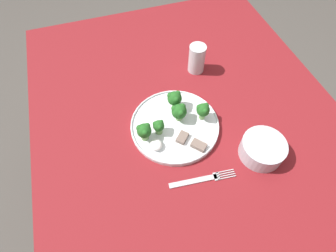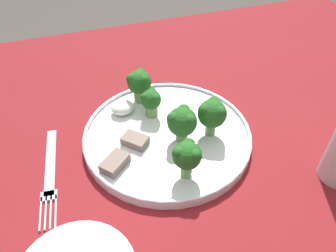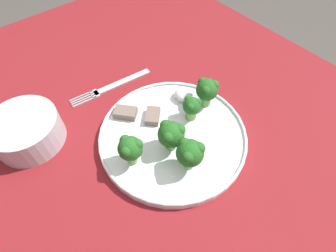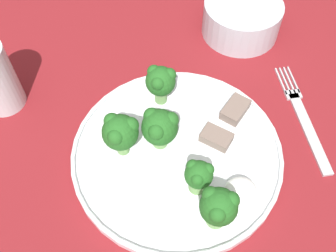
% 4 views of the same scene
% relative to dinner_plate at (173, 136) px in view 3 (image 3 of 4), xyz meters
% --- Properties ---
extents(table, '(1.26, 1.01, 0.75)m').
position_rel_dinner_plate_xyz_m(table, '(-0.03, 0.06, -0.10)').
color(table, maroon).
rests_on(table, ground_plane).
extents(dinner_plate, '(0.28, 0.28, 0.02)m').
position_rel_dinner_plate_xyz_m(dinner_plate, '(0.00, 0.00, 0.00)').
color(dinner_plate, white).
rests_on(dinner_plate, table).
extents(fork, '(0.04, 0.19, 0.00)m').
position_rel_dinner_plate_xyz_m(fork, '(0.20, 0.02, -0.01)').
color(fork, '#B2B2B7').
rests_on(fork, table).
extents(cream_bowl, '(0.13, 0.13, 0.06)m').
position_rel_dinner_plate_xyz_m(cream_bowl, '(0.17, 0.21, 0.02)').
color(cream_bowl, '#B7BCC6').
rests_on(cream_bowl, table).
extents(broccoli_floret_near_rim_left, '(0.05, 0.05, 0.07)m').
position_rel_dinner_plate_xyz_m(broccoli_floret_near_rim_left, '(-0.07, 0.02, 0.05)').
color(broccoli_floret_near_rim_left, '#709E56').
rests_on(broccoli_floret_near_rim_left, dinner_plate).
extents(broccoli_floret_center_left, '(0.04, 0.04, 0.06)m').
position_rel_dinner_plate_xyz_m(broccoli_floret_center_left, '(0.00, 0.09, 0.04)').
color(broccoli_floret_center_left, '#709E56').
rests_on(broccoli_floret_center_left, dinner_plate).
extents(broccoli_floret_back_left, '(0.04, 0.04, 0.05)m').
position_rel_dinner_plate_xyz_m(broccoli_floret_back_left, '(0.01, -0.06, 0.03)').
color(broccoli_floret_back_left, '#709E56').
rests_on(broccoli_floret_back_left, dinner_plate).
extents(broccoli_floret_front_left, '(0.05, 0.05, 0.06)m').
position_rel_dinner_plate_xyz_m(broccoli_floret_front_left, '(-0.02, 0.02, 0.04)').
color(broccoli_floret_front_left, '#709E56').
rests_on(broccoli_floret_front_left, dinner_plate).
extents(broccoli_floret_center_back, '(0.05, 0.04, 0.06)m').
position_rel_dinner_plate_xyz_m(broccoli_floret_center_back, '(0.02, -0.10, 0.04)').
color(broccoli_floret_center_back, '#709E56').
rests_on(broccoli_floret_center_back, dinner_plate).
extents(meat_slice_front_slice, '(0.05, 0.05, 0.02)m').
position_rel_dinner_plate_xyz_m(meat_slice_front_slice, '(0.10, 0.04, 0.01)').
color(meat_slice_front_slice, '#756056').
rests_on(meat_slice_front_slice, dinner_plate).
extents(meat_slice_middle_slice, '(0.05, 0.05, 0.01)m').
position_rel_dinner_plate_xyz_m(meat_slice_middle_slice, '(0.06, 0.00, 0.01)').
color(meat_slice_middle_slice, '#756056').
rests_on(meat_slice_middle_slice, dinner_plate).
extents(sauce_dollop, '(0.04, 0.04, 0.02)m').
position_rel_dinner_plate_xyz_m(sauce_dollop, '(0.06, -0.08, 0.01)').
color(sauce_dollop, white).
rests_on(sauce_dollop, dinner_plate).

